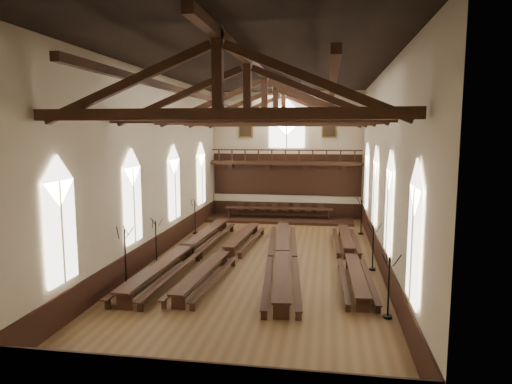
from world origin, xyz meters
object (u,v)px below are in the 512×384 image
refectory_row_c (282,254)px  refectory_row_d (350,254)px  refectory_row_a (187,249)px  candelabrum_right_near (388,299)px  candelabrum_left_mid (156,250)px  candelabrum_left_near (126,268)px  candelabrum_right_mid (373,256)px  dais (278,219)px  candelabrum_right_far (361,223)px  refectory_row_b (226,252)px  candelabrum_left_far (195,223)px  high_table (279,209)px

refectory_row_c → refectory_row_d: size_ratio=1.07×
refectory_row_a → refectory_row_d: bearing=4.0°
candelabrum_right_near → candelabrum_left_mid: bearing=154.0°
refectory_row_a → candelabrum_left_near: candelabrum_left_near is taller
candelabrum_right_mid → dais: bearing=116.6°
dais → candelabrum_right_far: candelabrum_right_far is taller
candelabrum_right_near → candelabrum_right_far: candelabrum_right_far is taller
refectory_row_b → candelabrum_right_near: candelabrum_right_near is taller
refectory_row_c → candelabrum_left_mid: bearing=-173.3°
dais → candelabrum_left_far: size_ratio=4.82×
high_table → candelabrum_right_mid: candelabrum_right_mid is taller
candelabrum_left_near → candelabrum_left_mid: 3.66m
high_table → candelabrum_right_near: size_ratio=3.41×
refectory_row_a → high_table: size_ratio=1.80×
candelabrum_left_near → candelabrum_left_mid: candelabrum_left_near is taller
candelabrum_left_far → candelabrum_right_far: bearing=7.9°
refectory_row_d → high_table: high_table is taller
refectory_row_d → candelabrum_right_near: 7.04m
refectory_row_a → candelabrum_left_near: size_ratio=5.46×
refectory_row_d → candelabrum_right_mid: bearing=-43.3°
refectory_row_a → refectory_row_c: 5.16m
refectory_row_a → candelabrum_left_near: bearing=-106.7°
candelabrum_left_far → candelabrum_right_far: candelabrum_right_far is taller
refectory_row_b → dais: 11.82m
refectory_row_a → refectory_row_c: refectory_row_a is taller
candelabrum_right_far → candelabrum_right_near: bearing=-90.0°
refectory_row_b → dais: refectory_row_b is taller
refectory_row_d → candelabrum_right_far: (1.05, 7.13, 0.26)m
high_table → candelabrum_left_near: candelabrum_left_near is taller
refectory_row_d → candelabrum_right_near: size_ratio=5.59×
candelabrum_left_far → candelabrum_right_near: candelabrum_right_near is taller
candelabrum_right_far → dais: bearing=147.2°
dais → refectory_row_c: bearing=-83.0°
candelabrum_left_near → candelabrum_right_near: size_ratio=1.12×
refectory_row_b → candelabrum_left_mid: size_ratio=5.83×
dais → candelabrum_left_far: candelabrum_left_far is taller
candelabrum_right_mid → refectory_row_a: bearing=177.8°
refectory_row_b → candelabrum_right_mid: candelabrum_right_mid is taller
refectory_row_c → candelabrum_right_near: (4.56, -6.17, 0.19)m
candelabrum_right_near → candelabrum_left_near: bearing=171.0°
refectory_row_b → high_table: size_ratio=1.68×
candelabrum_left_far → dais: bearing=46.7°
refectory_row_c → candelabrum_right_mid: bearing=-2.7°
refectory_row_b → refectory_row_c: size_ratio=0.96×
high_table → candelabrum_left_far: size_ratio=3.55×
refectory_row_c → refectory_row_b: bearing=178.7°
candelabrum_left_near → refectory_row_b: bearing=51.6°
refectory_row_d → refectory_row_b: bearing=-173.7°
candelabrum_right_far → candelabrum_left_mid: bearing=-142.0°
candelabrum_left_mid → candelabrum_left_near: bearing=-90.0°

